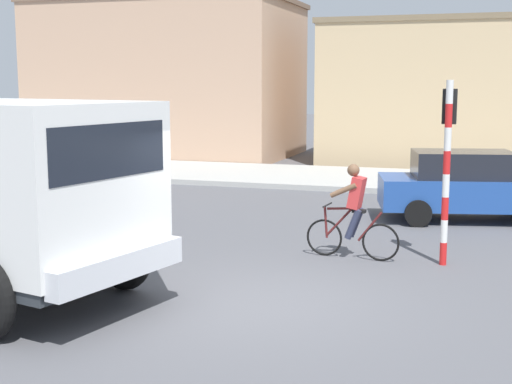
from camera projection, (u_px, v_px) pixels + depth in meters
ground_plane at (263, 300)px, 10.54m from camera, size 120.00×120.00×0.00m
sidewalk_far at (386, 180)px, 22.90m from camera, size 80.00×5.00×0.16m
cyclist at (353, 211)px, 12.93m from camera, size 1.73×0.51×1.72m
traffic_light_pole at (448, 147)px, 12.36m from camera, size 0.24×0.43×3.20m
car_red_near at (467, 185)px, 16.52m from camera, size 4.28×2.55×1.60m
building_corner_left at (170, 79)px, 31.13m from camera, size 10.68×7.02×6.55m
building_mid_block at (444, 93)px, 27.95m from camera, size 9.16×5.86×5.49m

